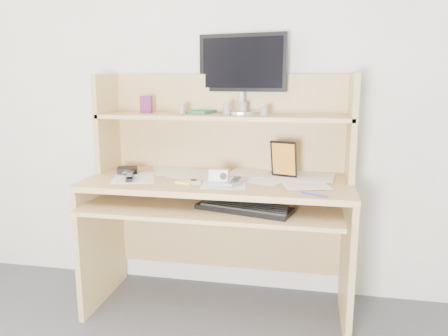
% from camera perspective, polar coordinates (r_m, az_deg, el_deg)
% --- Properties ---
extents(back_wall, '(3.60, 0.04, 2.50)m').
position_cam_1_polar(back_wall, '(2.57, 0.63, 11.05)').
color(back_wall, white).
rests_on(back_wall, floor).
extents(desk, '(1.40, 0.70, 1.30)m').
position_cam_1_polar(desk, '(2.40, -0.43, -2.35)').
color(desk, tan).
rests_on(desk, floor).
extents(paper_clutter, '(1.32, 0.54, 0.01)m').
position_cam_1_polar(paper_clutter, '(2.31, -0.84, -1.41)').
color(paper_clutter, white).
rests_on(paper_clutter, desk).
extents(keyboard, '(0.49, 0.28, 0.03)m').
position_cam_1_polar(keyboard, '(2.11, 2.66, -5.17)').
color(keyboard, black).
rests_on(keyboard, desk).
extents(tv_remote, '(0.10, 0.18, 0.02)m').
position_cam_1_polar(tv_remote, '(2.20, 1.54, -1.79)').
color(tv_remote, gray).
rests_on(tv_remote, paper_clutter).
extents(flip_phone, '(0.08, 0.10, 0.02)m').
position_cam_1_polar(flip_phone, '(2.21, -3.91, -1.69)').
color(flip_phone, silver).
rests_on(flip_phone, paper_clutter).
extents(stapler, '(0.07, 0.13, 0.04)m').
position_cam_1_polar(stapler, '(2.34, -12.26, -0.94)').
color(stapler, black).
rests_on(stapler, paper_clutter).
extents(wallet, '(0.13, 0.12, 0.03)m').
position_cam_1_polar(wallet, '(2.51, -12.52, -0.24)').
color(wallet, black).
rests_on(wallet, paper_clutter).
extents(sticky_note_pad, '(0.10, 0.10, 0.01)m').
position_cam_1_polar(sticky_note_pad, '(2.25, -5.01, -1.78)').
color(sticky_note_pad, yellow).
rests_on(sticky_note_pad, desk).
extents(digital_camera, '(0.10, 0.04, 0.06)m').
position_cam_1_polar(digital_camera, '(2.24, -0.67, -0.94)').
color(digital_camera, silver).
rests_on(digital_camera, paper_clutter).
extents(game_case, '(0.14, 0.05, 0.20)m').
position_cam_1_polar(game_case, '(2.34, 7.81, 1.18)').
color(game_case, black).
rests_on(game_case, paper_clutter).
extents(blue_pen, '(0.12, 0.07, 0.01)m').
position_cam_1_polar(blue_pen, '(2.01, 11.71, -3.41)').
color(blue_pen, '#1A27C7').
rests_on(blue_pen, paper_clutter).
extents(card_box, '(0.07, 0.03, 0.10)m').
position_cam_1_polar(card_box, '(2.55, -10.14, 8.15)').
color(card_box, maroon).
rests_on(card_box, desk).
extents(shelf_book, '(0.15, 0.18, 0.02)m').
position_cam_1_polar(shelf_book, '(2.49, -2.95, 7.32)').
color(shelf_book, '#2E7348').
rests_on(shelf_book, desk).
extents(chip_stack_a, '(0.04, 0.04, 0.05)m').
position_cam_1_polar(chip_stack_a, '(2.43, -5.52, 7.61)').
color(chip_stack_a, black).
rests_on(chip_stack_a, desk).
extents(chip_stack_b, '(0.05, 0.05, 0.07)m').
position_cam_1_polar(chip_stack_b, '(2.41, 2.51, 7.81)').
color(chip_stack_b, white).
rests_on(chip_stack_b, desk).
extents(chip_stack_c, '(0.05, 0.05, 0.05)m').
position_cam_1_polar(chip_stack_c, '(2.34, 5.27, 7.44)').
color(chip_stack_c, black).
rests_on(chip_stack_c, desk).
extents(chip_stack_d, '(0.05, 0.05, 0.07)m').
position_cam_1_polar(chip_stack_d, '(2.35, 0.38, 7.74)').
color(chip_stack_d, white).
rests_on(chip_stack_d, desk).
extents(monitor, '(0.50, 0.25, 0.44)m').
position_cam_1_polar(monitor, '(2.49, 2.38, 12.51)').
color(monitor, silver).
rests_on(monitor, desk).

